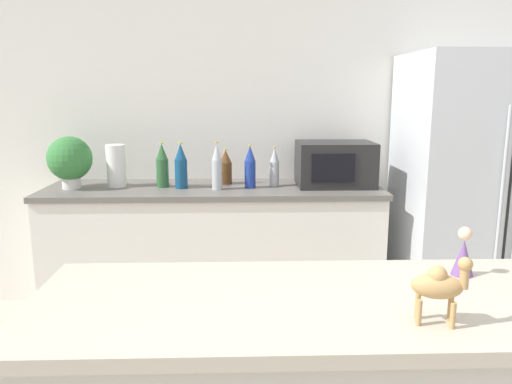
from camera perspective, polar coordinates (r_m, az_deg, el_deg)
name	(u,v)px	position (r m, az deg, el deg)	size (l,w,h in m)	color
wall_back	(276,122)	(3.47, 2.28, 7.98)	(8.00, 0.06, 2.55)	white
back_counter	(215,253)	(3.30, -4.77, -6.95)	(2.13, 0.63, 0.89)	silver
refrigerator	(477,192)	(3.45, 23.96, -0.04)	(0.93, 0.76, 1.71)	silver
potted_plant	(70,160)	(3.29, -20.52, 3.49)	(0.27, 0.27, 0.33)	silver
paper_towel_roll	(116,166)	(3.28, -15.71, 2.90)	(0.12, 0.12, 0.27)	white
microwave	(335,164)	(3.24, 8.99, 3.20)	(0.48, 0.37, 0.28)	black
back_bottle_0	(250,167)	(3.12, -0.68, 2.86)	(0.07, 0.07, 0.27)	navy
back_bottle_1	(274,167)	(3.17, 2.11, 2.82)	(0.06, 0.06, 0.25)	#B2B7BC
back_bottle_2	(181,166)	(3.14, -8.57, 2.91)	(0.08, 0.08, 0.29)	navy
back_bottle_3	(217,167)	(3.07, -4.49, 2.88)	(0.06, 0.06, 0.30)	#B2B7BC
back_bottle_4	(226,167)	(3.26, -3.48, 2.82)	(0.08, 0.08, 0.23)	brown
back_bottle_5	(162,166)	(3.20, -10.67, 2.96)	(0.08, 0.08, 0.28)	#2D6033
camel_figurine	(439,285)	(1.21, 20.23, -9.90)	(0.13, 0.08, 0.16)	tan
wise_man_figurine_blue	(463,255)	(1.56, 22.62, -6.62)	(0.06, 0.06, 0.14)	#6B4784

